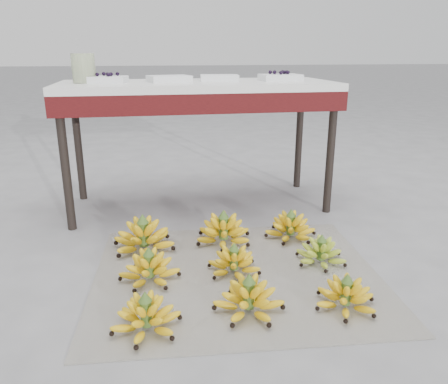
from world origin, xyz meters
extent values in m
plane|color=slate|center=(0.00, 0.00, 0.00)|extent=(60.00, 60.00, 0.00)
cube|color=beige|center=(-0.08, -0.02, 0.00)|extent=(1.33, 1.14, 0.01)
ellipsoid|color=#F0CE00|center=(-0.48, -0.36, 0.04)|extent=(0.26, 0.26, 0.07)
ellipsoid|color=#F0CE00|center=(-0.48, -0.36, 0.08)|extent=(0.18, 0.18, 0.06)
ellipsoid|color=#F0CE00|center=(-0.48, -0.36, 0.11)|extent=(0.12, 0.12, 0.05)
cylinder|color=#436323|center=(-0.48, -0.36, 0.08)|extent=(0.04, 0.04, 0.10)
cone|color=#436323|center=(-0.48, -0.36, 0.14)|extent=(0.05, 0.05, 0.04)
ellipsoid|color=#F0CE00|center=(-0.10, -0.32, 0.05)|extent=(0.35, 0.35, 0.08)
ellipsoid|color=#F0CE00|center=(-0.10, -0.32, 0.08)|extent=(0.25, 0.25, 0.06)
ellipsoid|color=#F0CE00|center=(-0.10, -0.32, 0.11)|extent=(0.16, 0.16, 0.05)
cylinder|color=#436323|center=(-0.10, -0.32, 0.08)|extent=(0.04, 0.04, 0.11)
cone|color=#436323|center=(-0.10, -0.32, 0.15)|extent=(0.05, 0.05, 0.04)
ellipsoid|color=#F0CE00|center=(0.28, -0.36, 0.04)|extent=(0.28, 0.28, 0.07)
ellipsoid|color=#F0CE00|center=(0.28, -0.36, 0.07)|extent=(0.20, 0.20, 0.05)
ellipsoid|color=#F0CE00|center=(0.28, -0.36, 0.10)|extent=(0.13, 0.13, 0.04)
cylinder|color=#436323|center=(0.28, -0.36, 0.07)|extent=(0.04, 0.04, 0.10)
cone|color=#436323|center=(0.28, -0.36, 0.14)|extent=(0.05, 0.05, 0.04)
ellipsoid|color=#F0CE00|center=(-0.46, 0.00, 0.04)|extent=(0.30, 0.30, 0.08)
ellipsoid|color=#F0CE00|center=(-0.46, 0.00, 0.08)|extent=(0.21, 0.21, 0.06)
ellipsoid|color=#F0CE00|center=(-0.46, 0.00, 0.11)|extent=(0.14, 0.14, 0.05)
cylinder|color=#436323|center=(-0.46, 0.00, 0.08)|extent=(0.04, 0.04, 0.10)
cone|color=#436323|center=(-0.46, 0.00, 0.14)|extent=(0.05, 0.05, 0.04)
ellipsoid|color=#F0CE00|center=(-0.09, 0.00, 0.04)|extent=(0.29, 0.29, 0.07)
ellipsoid|color=#F0CE00|center=(-0.09, 0.00, 0.07)|extent=(0.20, 0.20, 0.05)
ellipsoid|color=#F0CE00|center=(-0.09, 0.00, 0.10)|extent=(0.13, 0.13, 0.04)
cylinder|color=#436323|center=(-0.09, 0.00, 0.07)|extent=(0.04, 0.04, 0.10)
cone|color=#436323|center=(-0.09, 0.00, 0.13)|extent=(0.05, 0.05, 0.04)
ellipsoid|color=olive|center=(0.33, 0.01, 0.04)|extent=(0.26, 0.26, 0.07)
ellipsoid|color=olive|center=(0.33, 0.01, 0.07)|extent=(0.18, 0.18, 0.05)
ellipsoid|color=olive|center=(0.33, 0.01, 0.10)|extent=(0.12, 0.12, 0.04)
cylinder|color=#436323|center=(0.33, 0.01, 0.07)|extent=(0.04, 0.04, 0.10)
cone|color=#436323|center=(0.33, 0.01, 0.13)|extent=(0.05, 0.05, 0.03)
ellipsoid|color=#F0CE00|center=(-0.48, 0.31, 0.05)|extent=(0.41, 0.41, 0.09)
ellipsoid|color=#F0CE00|center=(-0.48, 0.31, 0.09)|extent=(0.29, 0.29, 0.07)
ellipsoid|color=#F0CE00|center=(-0.48, 0.31, 0.13)|extent=(0.19, 0.19, 0.06)
cylinder|color=#436323|center=(-0.48, 0.31, 0.09)|extent=(0.05, 0.05, 0.13)
cone|color=#436323|center=(-0.48, 0.31, 0.17)|extent=(0.06, 0.06, 0.05)
ellipsoid|color=#F0CE00|center=(-0.07, 0.32, 0.05)|extent=(0.30, 0.30, 0.09)
ellipsoid|color=#F0CE00|center=(-0.07, 0.32, 0.09)|extent=(0.21, 0.21, 0.07)
ellipsoid|color=#F0CE00|center=(-0.07, 0.32, 0.12)|extent=(0.14, 0.14, 0.05)
cylinder|color=#436323|center=(-0.07, 0.32, 0.09)|extent=(0.05, 0.05, 0.12)
cone|color=#436323|center=(-0.07, 0.32, 0.16)|extent=(0.06, 0.06, 0.04)
ellipsoid|color=#F0CE00|center=(0.29, 0.32, 0.05)|extent=(0.30, 0.30, 0.08)
ellipsoid|color=#F0CE00|center=(0.29, 0.32, 0.08)|extent=(0.21, 0.21, 0.06)
ellipsoid|color=#F0CE00|center=(0.29, 0.32, 0.11)|extent=(0.14, 0.14, 0.05)
cylinder|color=#436323|center=(0.29, 0.32, 0.08)|extent=(0.04, 0.04, 0.11)
cone|color=#436323|center=(0.29, 0.32, 0.15)|extent=(0.05, 0.05, 0.04)
cylinder|color=black|center=(-0.87, 0.67, 0.37)|extent=(0.05, 0.05, 0.74)
cylinder|color=black|center=(0.64, 0.67, 0.37)|extent=(0.05, 0.05, 0.74)
cylinder|color=black|center=(-0.87, 1.21, 0.37)|extent=(0.05, 0.05, 0.74)
cylinder|color=black|center=(0.64, 1.21, 0.37)|extent=(0.05, 0.05, 0.74)
cube|color=#510F10|center=(-0.12, 0.94, 0.68)|extent=(1.62, 0.65, 0.11)
cube|color=white|center=(-0.12, 0.94, 0.76)|extent=(1.62, 0.65, 0.04)
cube|color=silver|center=(-0.64, 0.94, 0.80)|extent=(0.25, 0.20, 0.04)
sphere|color=black|center=(-0.62, 0.92, 0.83)|extent=(0.02, 0.02, 0.02)
sphere|color=black|center=(-0.62, 0.89, 0.83)|extent=(0.02, 0.02, 0.02)
sphere|color=black|center=(-0.63, 0.94, 0.83)|extent=(0.02, 0.02, 0.02)
sphere|color=black|center=(-0.66, 0.98, 0.83)|extent=(0.02, 0.02, 0.02)
sphere|color=black|center=(-0.58, 0.96, 0.83)|extent=(0.02, 0.02, 0.02)
sphere|color=black|center=(-0.69, 0.91, 0.83)|extent=(0.02, 0.02, 0.02)
sphere|color=black|center=(-0.61, 0.93, 0.83)|extent=(0.02, 0.02, 0.02)
sphere|color=black|center=(-0.63, 0.92, 0.83)|extent=(0.02, 0.02, 0.02)
cube|color=silver|center=(-0.28, 0.93, 0.80)|extent=(0.27, 0.22, 0.04)
cube|color=silver|center=(0.02, 0.98, 0.80)|extent=(0.24, 0.19, 0.04)
cube|color=silver|center=(0.39, 0.93, 0.80)|extent=(0.25, 0.18, 0.04)
sphere|color=black|center=(0.44, 0.95, 0.83)|extent=(0.02, 0.02, 0.02)
sphere|color=black|center=(0.38, 0.88, 0.83)|extent=(0.02, 0.02, 0.02)
sphere|color=black|center=(0.42, 0.94, 0.83)|extent=(0.02, 0.02, 0.02)
sphere|color=black|center=(0.35, 0.92, 0.83)|extent=(0.02, 0.02, 0.02)
sphere|color=black|center=(0.43, 0.91, 0.83)|extent=(0.02, 0.02, 0.02)
sphere|color=black|center=(0.37, 0.96, 0.83)|extent=(0.02, 0.02, 0.02)
sphere|color=black|center=(0.42, 0.97, 0.83)|extent=(0.02, 0.02, 0.02)
sphere|color=black|center=(0.34, 0.95, 0.83)|extent=(0.02, 0.02, 0.02)
cylinder|color=beige|center=(-0.76, 0.93, 0.86)|extent=(0.13, 0.13, 0.16)
camera|label=1|loc=(-0.45, -1.72, 0.95)|focal=35.00mm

